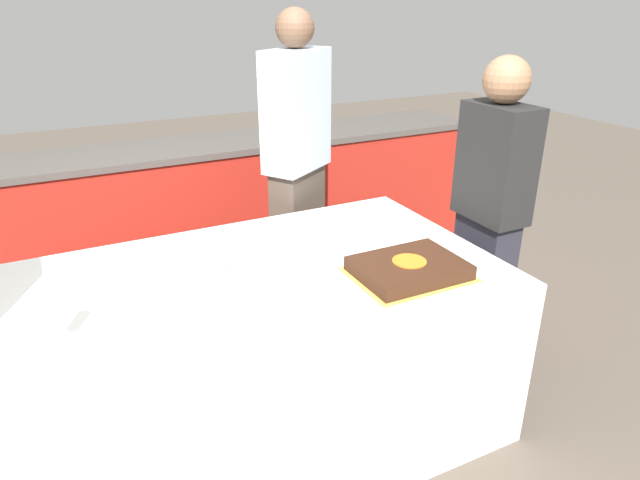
% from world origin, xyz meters
% --- Properties ---
extents(ground_plane, '(14.00, 14.00, 0.00)m').
position_xyz_m(ground_plane, '(0.00, 0.00, 0.00)').
color(ground_plane, brown).
extents(back_counter, '(4.40, 0.58, 0.92)m').
position_xyz_m(back_counter, '(0.00, 1.65, 0.46)').
color(back_counter, '#A82319').
rests_on(back_counter, ground_plane).
extents(dining_table, '(1.92, 1.16, 0.78)m').
position_xyz_m(dining_table, '(0.00, 0.00, 0.39)').
color(dining_table, white).
rests_on(dining_table, ground_plane).
extents(cake, '(0.46, 0.36, 0.06)m').
position_xyz_m(cake, '(0.52, -0.27, 0.81)').
color(cake, gold).
rests_on(cake, dining_table).
extents(plate_stack, '(0.21, 0.21, 0.05)m').
position_xyz_m(plate_stack, '(-0.23, 0.10, 0.80)').
color(plate_stack, white).
rests_on(plate_stack, dining_table).
extents(wine_glass, '(0.06, 0.06, 0.17)m').
position_xyz_m(wine_glass, '(-0.75, -0.15, 0.89)').
color(wine_glass, white).
rests_on(wine_glass, dining_table).
extents(side_plate_near_cake, '(0.20, 0.20, 0.00)m').
position_xyz_m(side_plate_near_cake, '(0.56, 0.06, 0.78)').
color(side_plate_near_cake, white).
rests_on(side_plate_near_cake, dining_table).
extents(person_cutting_cake, '(0.44, 0.38, 1.75)m').
position_xyz_m(person_cutting_cake, '(0.52, 0.80, 0.91)').
color(person_cutting_cake, '#4C4238').
rests_on(person_cutting_cake, ground_plane).
extents(person_seated_right, '(0.21, 0.35, 1.57)m').
position_xyz_m(person_seated_right, '(1.18, 0.00, 0.82)').
color(person_seated_right, '#282833').
rests_on(person_seated_right, ground_plane).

